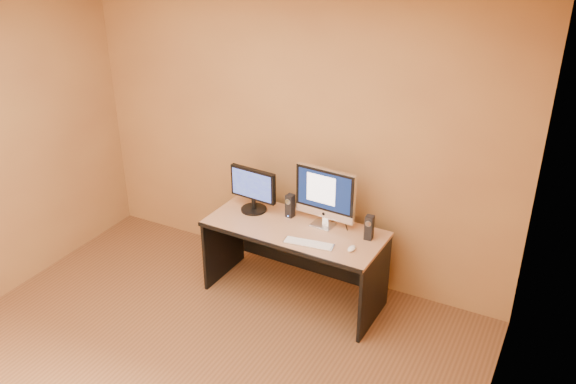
% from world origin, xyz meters
% --- Properties ---
extents(walls, '(4.00, 4.00, 2.60)m').
position_xyz_m(walls, '(0.00, 0.00, 1.30)').
color(walls, '#A57842').
rests_on(walls, ground).
extents(ceiling, '(4.00, 4.00, 0.00)m').
position_xyz_m(ceiling, '(0.00, 0.00, 2.60)').
color(ceiling, white).
rests_on(ceiling, walls).
extents(desk, '(1.51, 0.70, 0.69)m').
position_xyz_m(desk, '(0.26, 1.51, 0.34)').
color(desk, tan).
rests_on(desk, ground).
extents(imac, '(0.54, 0.23, 0.51)m').
position_xyz_m(imac, '(0.46, 1.65, 0.94)').
color(imac, silver).
rests_on(imac, desk).
extents(second_monitor, '(0.46, 0.26, 0.39)m').
position_xyz_m(second_monitor, '(-0.19, 1.62, 0.88)').
color(second_monitor, black).
rests_on(second_monitor, desk).
extents(speaker_left, '(0.07, 0.07, 0.20)m').
position_xyz_m(speaker_left, '(0.14, 1.67, 0.79)').
color(speaker_left, black).
rests_on(speaker_left, desk).
extents(speaker_right, '(0.07, 0.07, 0.20)m').
position_xyz_m(speaker_right, '(0.87, 1.62, 0.79)').
color(speaker_right, black).
rests_on(speaker_right, desk).
extents(keyboard, '(0.41, 0.16, 0.02)m').
position_xyz_m(keyboard, '(0.48, 1.32, 0.70)').
color(keyboard, silver).
rests_on(keyboard, desk).
extents(mouse, '(0.06, 0.10, 0.03)m').
position_xyz_m(mouse, '(0.82, 1.40, 0.71)').
color(mouse, white).
rests_on(mouse, desk).
extents(cable_a, '(0.11, 0.18, 0.01)m').
position_xyz_m(cable_a, '(0.62, 1.75, 0.69)').
color(cable_a, black).
rests_on(cable_a, desk).
extents(cable_b, '(0.07, 0.16, 0.01)m').
position_xyz_m(cable_b, '(0.52, 1.80, 0.69)').
color(cable_b, black).
rests_on(cable_b, desk).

